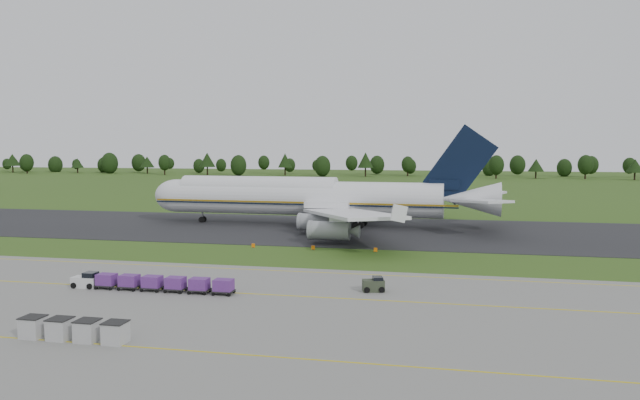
% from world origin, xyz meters
% --- Properties ---
extents(ground, '(600.00, 600.00, 0.00)m').
position_xyz_m(ground, '(0.00, 0.00, 0.00)').
color(ground, '#2F4F17').
rests_on(ground, ground).
extents(apron, '(300.00, 52.00, 0.06)m').
position_xyz_m(apron, '(0.00, -34.00, 0.03)').
color(apron, slate).
rests_on(apron, ground).
extents(taxiway, '(300.00, 40.00, 0.08)m').
position_xyz_m(taxiway, '(0.00, 28.00, 0.04)').
color(taxiway, black).
rests_on(taxiway, ground).
extents(apron_markings, '(300.00, 30.20, 0.01)m').
position_xyz_m(apron_markings, '(0.00, -26.98, 0.06)').
color(apron_markings, '#CCBA0C').
rests_on(apron_markings, apron).
extents(tree_line, '(526.81, 21.95, 11.93)m').
position_xyz_m(tree_line, '(-8.93, 218.96, 6.35)').
color(tree_line, black).
rests_on(tree_line, ground).
extents(aircraft, '(67.52, 66.14, 19.05)m').
position_xyz_m(aircraft, '(-3.67, 32.75, 5.44)').
color(aircraft, white).
rests_on(aircraft, ground).
extents(baggage_train, '(18.13, 1.64, 1.58)m').
position_xyz_m(baggage_train, '(-8.35, -22.91, 0.92)').
color(baggage_train, silver).
rests_on(baggage_train, apron).
extents(utility_cart, '(2.50, 1.89, 1.22)m').
position_xyz_m(utility_cart, '(14.74, -18.35, 0.66)').
color(utility_cart, '#303928').
rests_on(utility_cart, apron).
extents(uld_row, '(8.92, 1.72, 1.70)m').
position_xyz_m(uld_row, '(-6.25, -39.54, 0.92)').
color(uld_row, '#A8A8A8').
rests_on(uld_row, apron).
extents(edge_markers, '(18.92, 0.30, 0.60)m').
position_xyz_m(edge_markers, '(2.83, 6.20, 0.27)').
color(edge_markers, orange).
rests_on(edge_markers, ground).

